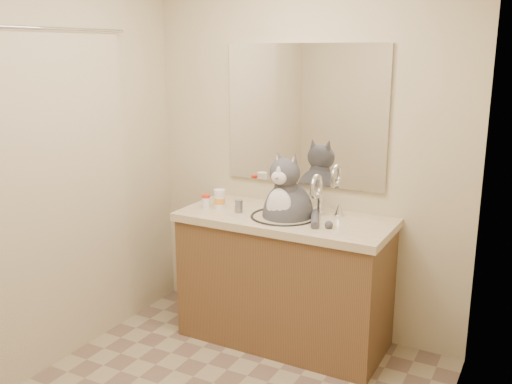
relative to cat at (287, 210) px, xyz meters
The scene contains 8 objects.
room 1.01m from the cat, 90.82° to the right, with size 2.22×2.52×2.42m.
vanity 0.45m from the cat, behind, with size 1.34×0.59×1.12m.
mirror 0.62m from the cat, 92.94° to the left, with size 1.10×0.02×0.90m, color white.
shower_curtain 1.38m from the cat, 140.91° to the right, with size 0.02×1.30×1.93m.
cat is the anchor object (origin of this frame).
pill_bottle_redcap 0.56m from the cat, behind, with size 0.06×0.06×0.09m.
pill_bottle_orange 0.47m from the cat, behind, with size 0.09×0.09×0.12m.
grey_canister 0.32m from the cat, 167.75° to the right, with size 0.06×0.06×0.08m.
Camera 1 is at (1.45, -2.13, 1.86)m, focal length 40.00 mm.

